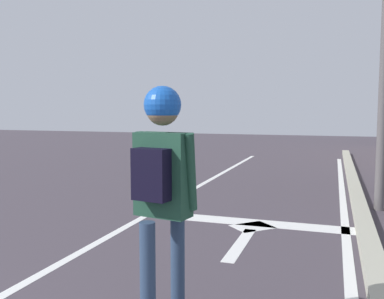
{
  "coord_description": "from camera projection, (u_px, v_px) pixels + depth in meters",
  "views": [
    {
      "loc": [
        3.2,
        0.45,
        1.7
      ],
      "look_at": [
        1.32,
        6.02,
        1.16
      ],
      "focal_mm": 39.48,
      "sensor_mm": 36.0,
      "label": 1
    }
  ],
  "objects": [
    {
      "name": "lane_line_curbside",
      "position": [
        347.0,
        245.0,
        5.33
      ],
      "size": [
        0.12,
        20.0,
        0.01
      ],
      "primitive_type": "cube",
      "color": "silver",
      "rests_on": "ground"
    },
    {
      "name": "curb_strip",
      "position": [
        368.0,
        242.0,
        5.24
      ],
      "size": [
        0.24,
        24.0,
        0.14
      ],
      "primitive_type": "cube",
      "color": "#A4A390",
      "rests_on": "ground"
    },
    {
      "name": "lane_line_center",
      "position": [
        130.0,
        224.0,
        6.3
      ],
      "size": [
        0.12,
        20.0,
        0.01
      ],
      "primitive_type": "cube",
      "color": "silver",
      "rests_on": "ground"
    },
    {
      "name": "stop_bar",
      "position": [
        245.0,
        222.0,
        6.45
      ],
      "size": [
        3.2,
        0.4,
        0.01
      ],
      "primitive_type": "cube",
      "color": "silver",
      "rests_on": "ground"
    },
    {
      "name": "lane_arrow_stem",
      "position": [
        240.0,
        244.0,
        5.38
      ],
      "size": [
        0.16,
        1.4,
        0.01
      ],
      "primitive_type": "cube",
      "color": "silver",
      "rests_on": "ground"
    },
    {
      "name": "lane_arrow_head",
      "position": [
        253.0,
        227.0,
        6.18
      ],
      "size": [
        0.71,
        0.71,
        0.01
      ],
      "primitive_type": "cube",
      "rotation": [
        0.0,
        0.0,
        0.79
      ],
      "color": "silver",
      "rests_on": "ground"
    },
    {
      "name": "skater",
      "position": [
        162.0,
        175.0,
        3.02
      ],
      "size": [
        0.49,
        0.65,
        1.8
      ],
      "color": "navy",
      "rests_on": "skateboard"
    }
  ]
}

